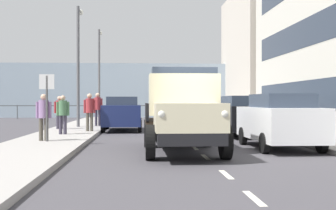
# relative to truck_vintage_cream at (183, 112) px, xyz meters

# --- Properties ---
(ground_plane) EXTENTS (80.00, 80.00, 0.00)m
(ground_plane) POSITION_rel_truck_vintage_cream_xyz_m (-0.52, -8.00, -1.18)
(ground_plane) COLOR #423F44
(sidewalk_left) EXTENTS (2.66, 36.29, 0.15)m
(sidewalk_left) POSITION_rel_truck_vintage_cream_xyz_m (-5.43, -8.00, -1.10)
(sidewalk_left) COLOR #9E9993
(sidewalk_left) RESTS_ON ground_plane
(sidewalk_right) EXTENTS (2.66, 36.29, 0.15)m
(sidewalk_right) POSITION_rel_truck_vintage_cream_xyz_m (4.38, -8.00, -1.10)
(sidewalk_right) COLOR #9E9993
(sidewalk_right) RESTS_ON ground_plane
(road_centreline_markings) EXTENTS (0.12, 31.62, 0.01)m
(road_centreline_markings) POSITION_rel_truck_vintage_cream_xyz_m (-0.52, -6.98, -1.17)
(road_centreline_markings) COLOR silver
(road_centreline_markings) RESTS_ON ground_plane
(building_far_block) EXTENTS (8.57, 11.50, 10.79)m
(building_far_block) POSITION_rel_truck_vintage_cream_xyz_m (-11.04, -25.09, 4.22)
(building_far_block) COLOR beige
(building_far_block) RESTS_ON ground_plane
(sea_horizon) EXTENTS (80.00, 0.80, 5.00)m
(sea_horizon) POSITION_rel_truck_vintage_cream_xyz_m (-0.52, -29.14, 1.32)
(sea_horizon) COLOR #8C9EAD
(sea_horizon) RESTS_ON ground_plane
(seawall_railing) EXTENTS (28.08, 0.08, 1.20)m
(seawall_railing) POSITION_rel_truck_vintage_cream_xyz_m (-0.52, -25.54, -0.26)
(seawall_railing) COLOR #4C5156
(seawall_railing) RESTS_ON ground_plane
(truck_vintage_cream) EXTENTS (2.17, 5.64, 2.43)m
(truck_vintage_cream) POSITION_rel_truck_vintage_cream_xyz_m (0.00, 0.00, 0.00)
(truck_vintage_cream) COLOR black
(truck_vintage_cream) RESTS_ON ground_plane
(car_white_kerbside_near) EXTENTS (1.85, 4.30, 1.72)m
(car_white_kerbside_near) POSITION_rel_truck_vintage_cream_xyz_m (-3.15, -1.17, -0.28)
(car_white_kerbside_near) COLOR white
(car_white_kerbside_near) RESTS_ON ground_plane
(car_black_kerbside_1) EXTENTS (1.87, 4.38, 1.72)m
(car_black_kerbside_1) POSITION_rel_truck_vintage_cream_xyz_m (-3.15, -6.29, -0.28)
(car_black_kerbside_1) COLOR black
(car_black_kerbside_1) RESTS_ON ground_plane
(car_grey_kerbside_2) EXTENTS (1.89, 3.82, 1.72)m
(car_grey_kerbside_2) POSITION_rel_truck_vintage_cream_xyz_m (-3.15, -11.60, -0.28)
(car_grey_kerbside_2) COLOR slate
(car_grey_kerbside_2) RESTS_ON ground_plane
(car_navy_oppositeside_0) EXTENTS (1.93, 4.44, 1.72)m
(car_navy_oppositeside_0) POSITION_rel_truck_vintage_cream_xyz_m (2.11, -10.16, -0.28)
(car_navy_oppositeside_0) COLOR navy
(car_navy_oppositeside_0) RESTS_ON ground_plane
(pedestrian_near_railing) EXTENTS (0.53, 0.34, 1.59)m
(pedestrian_near_railing) POSITION_rel_truck_vintage_cream_xyz_m (4.50, -2.81, -0.10)
(pedestrian_near_railing) COLOR #4C473D
(pedestrian_near_railing) RESTS_ON sidewalk_right
(pedestrian_couple_b) EXTENTS (0.53, 0.34, 1.58)m
(pedestrian_couple_b) POSITION_rel_truck_vintage_cream_xyz_m (4.37, -5.81, -0.10)
(pedestrian_couple_b) COLOR #383342
(pedestrian_couple_b) RESTS_ON sidewalk_right
(pedestrian_in_dark_coat) EXTENTS (0.53, 0.34, 1.69)m
(pedestrian_in_dark_coat) POSITION_rel_truck_vintage_cream_xyz_m (3.49, -7.68, -0.03)
(pedestrian_in_dark_coat) COLOR #4C473D
(pedestrian_in_dark_coat) RESTS_ON sidewalk_right
(pedestrian_strolling) EXTENTS (0.53, 0.34, 1.59)m
(pedestrian_strolling) POSITION_rel_truck_vintage_cream_xyz_m (5.12, -9.34, -0.10)
(pedestrian_strolling) COLOR #383342
(pedestrian_strolling) RESTS_ON sidewalk_right
(pedestrian_by_lamp) EXTENTS (0.53, 0.34, 1.80)m
(pedestrian_by_lamp) POSITION_rel_truck_vintage_cream_xyz_m (3.53, -12.03, 0.04)
(pedestrian_by_lamp) COLOR #383342
(pedestrian_by_lamp) RESTS_ON sidewalk_right
(lamp_post_promenade) EXTENTS (0.32, 1.14, 6.38)m
(lamp_post_promenade) POSITION_rel_truck_vintage_cream_xyz_m (4.49, -11.41, 2.78)
(lamp_post_promenade) COLOR #59595B
(lamp_post_promenade) RESTS_ON sidewalk_right
(lamp_post_far) EXTENTS (0.32, 1.14, 6.62)m
(lamp_post_far) POSITION_rel_truck_vintage_cream_xyz_m (4.20, -20.47, 2.90)
(lamp_post_far) COLOR #59595B
(lamp_post_far) RESTS_ON sidewalk_right
(street_sign) EXTENTS (0.50, 0.07, 2.25)m
(street_sign) POSITION_rel_truck_vintage_cream_xyz_m (4.34, -2.54, 0.50)
(street_sign) COLOR #4C4C4C
(street_sign) RESTS_ON sidewalk_right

